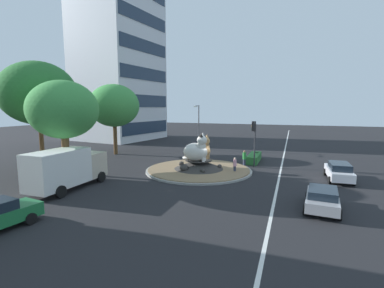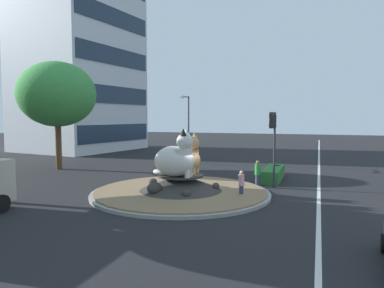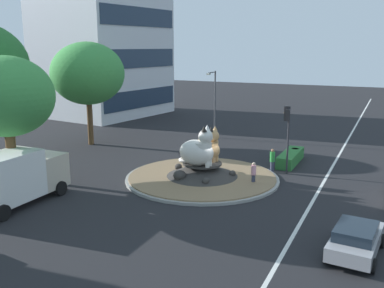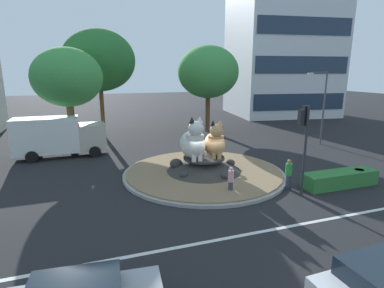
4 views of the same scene
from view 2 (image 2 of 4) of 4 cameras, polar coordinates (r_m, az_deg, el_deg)
ground_plane at (r=21.17m, az=-1.85°, el=-8.21°), size 160.00×160.00×0.00m
lane_centreline at (r=19.72m, az=19.98°, el=-9.41°), size 112.00×0.20×0.01m
roundabout_island at (r=21.08m, az=-1.89°, el=-7.12°), size 10.65×10.65×1.21m
cat_statue_white at (r=20.08m, az=-2.56°, el=-2.45°), size 1.76×2.80×2.80m
cat_statue_calico at (r=21.48m, az=-0.94°, el=-2.29°), size 1.99×2.51×2.49m
traffic_light_mast at (r=23.17m, az=13.08°, el=1.82°), size 0.71×0.53×4.94m
office_tower at (r=53.64m, az=-18.08°, el=18.24°), size 16.20×14.73×35.29m
clipped_hedge_strip at (r=26.61m, az=13.12°, el=-4.73°), size 4.74×1.20×0.90m
second_tree_near_tower at (r=33.14m, az=-21.16°, el=7.56°), size 6.71×6.71×9.49m
streetlight_arm at (r=34.68m, az=-0.70°, el=3.26°), size 2.22×0.29×6.70m
pedestrian_pink_shirt at (r=20.16m, az=8.06°, el=-6.45°), size 0.33×0.33×1.59m
pedestrian_green_shirt at (r=23.50m, az=10.64°, el=-4.69°), size 0.37×0.37×1.78m
litter_bin at (r=27.96m, az=13.57°, el=-4.31°), size 0.56×0.56×0.90m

